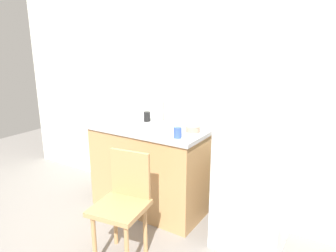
# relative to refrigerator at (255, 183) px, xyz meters

# --- Properties ---
(ground_plane) EXTENTS (8.00, 8.00, 0.00)m
(ground_plane) POSITION_rel_refrigerator_xyz_m (-0.98, -0.65, -0.57)
(ground_plane) COLOR gray
(back_wall) EXTENTS (4.80, 0.10, 2.46)m
(back_wall) POSITION_rel_refrigerator_xyz_m (-0.98, 0.35, 0.66)
(back_wall) COLOR silver
(back_wall) RESTS_ON ground_plane
(cabinet_base) EXTENTS (1.19, 0.60, 0.88)m
(cabinet_base) POSITION_rel_refrigerator_xyz_m (-1.11, 0.00, -0.13)
(cabinet_base) COLOR tan
(cabinet_base) RESTS_ON ground_plane
(countertop) EXTENTS (1.23, 0.64, 0.04)m
(countertop) POSITION_rel_refrigerator_xyz_m (-1.11, 0.00, 0.33)
(countertop) COLOR #B7B7BC
(countertop) RESTS_ON cabinet_base
(faucet) EXTENTS (0.02, 0.02, 0.29)m
(faucet) POSITION_rel_refrigerator_xyz_m (-1.13, 0.25, 0.49)
(faucet) COLOR #B7B7BC
(faucet) RESTS_ON countertop
(refrigerator) EXTENTS (0.57, 0.61, 1.14)m
(refrigerator) POSITION_rel_refrigerator_xyz_m (0.00, 0.00, 0.00)
(refrigerator) COLOR silver
(refrigerator) RESTS_ON ground_plane
(chair) EXTENTS (0.45, 0.45, 0.89)m
(chair) POSITION_rel_refrigerator_xyz_m (-0.85, -0.76, -0.07)
(chair) COLOR tan
(chair) RESTS_ON ground_plane
(dish_tray) EXTENTS (0.28, 0.20, 0.05)m
(dish_tray) POSITION_rel_refrigerator_xyz_m (-0.97, -0.11, 0.37)
(dish_tray) COLOR white
(dish_tray) RESTS_ON countertop
(terracotta_bowl) EXTENTS (0.14, 0.14, 0.05)m
(terracotta_bowl) POSITION_rel_refrigerator_xyz_m (-0.64, 0.06, 0.37)
(terracotta_bowl) COLOR gray
(terracotta_bowl) RESTS_ON countertop
(cup_blue) EXTENTS (0.07, 0.07, 0.10)m
(cup_blue) POSITION_rel_refrigerator_xyz_m (-0.67, -0.19, 0.40)
(cup_blue) COLOR blue
(cup_blue) RESTS_ON countertop
(cup_black) EXTENTS (0.07, 0.07, 0.11)m
(cup_black) POSITION_rel_refrigerator_xyz_m (-1.26, 0.16, 0.40)
(cup_black) COLOR black
(cup_black) RESTS_ON countertop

